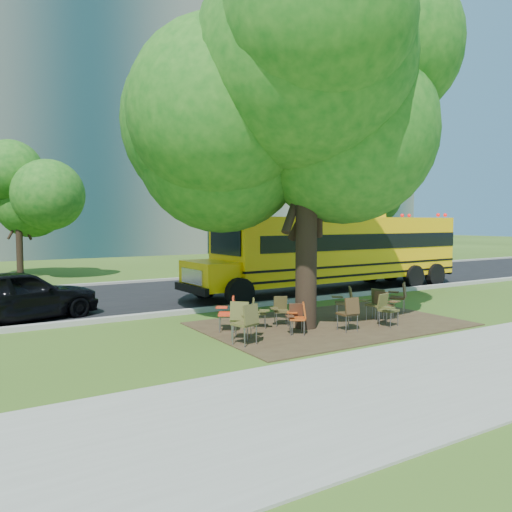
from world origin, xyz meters
TOP-DOWN VIEW (x-y plane):
  - ground at (0.00, 0.00)m, footprint 160.00×160.00m
  - sidewalk at (0.00, -5.00)m, footprint 60.00×4.00m
  - dirt_patch at (1.00, -0.50)m, footprint 7.00×4.50m
  - asphalt_road at (0.00, 7.00)m, footprint 80.00×8.00m
  - kerb_near at (0.00, 3.00)m, footprint 80.00×0.25m
  - kerb_far at (0.00, 11.10)m, footprint 80.00×0.25m
  - building_right at (24.00, 38.00)m, footprint 30.00×16.00m
  - bg_tree_2 at (-5.00, 16.00)m, footprint 4.80×4.80m
  - bg_tree_3 at (8.00, 14.00)m, footprint 5.60×5.60m
  - bg_tree_4 at (16.00, 13.00)m, footprint 5.00×5.00m
  - main_tree at (0.07, -0.57)m, footprint 7.20×7.20m
  - school_bus at (5.58, 4.45)m, footprint 12.26×3.18m
  - chair_0 at (-2.15, -1.34)m, footprint 0.66×0.71m
  - chair_1 at (-2.02, -0.87)m, footprint 0.82×0.65m
  - chair_2 at (-0.52, -1.10)m, footprint 0.55×0.70m
  - chair_3 at (-0.55, -0.99)m, footprint 0.62×0.49m
  - chair_4 at (0.77, -1.48)m, footprint 0.61×0.53m
  - chair_5 at (2.01, -1.54)m, footprint 0.60×0.61m
  - chair_6 at (2.37, -0.77)m, footprint 0.68×0.62m
  - chair_7 at (2.52, -0.95)m, footprint 0.64×0.59m
  - chair_8 at (-1.84, 0.11)m, footprint 0.61×0.77m
  - chair_9 at (-0.32, 0.05)m, footprint 0.65×0.51m
  - chair_10 at (-1.04, 0.06)m, footprint 0.53×0.67m
  - chair_11 at (1.71, -0.27)m, footprint 0.65×0.83m
  - chair_12 at (2.80, -0.74)m, footprint 0.51×0.53m
  - chair_13 at (3.79, -0.36)m, footprint 0.64×0.81m
  - black_car at (-6.33, 4.23)m, footprint 4.78×3.07m

SIDE VIEW (x-z plane):
  - ground at x=0.00m, z-range 0.00..0.00m
  - dirt_patch at x=1.00m, z-range 0.00..0.03m
  - sidewalk at x=0.00m, z-range 0.00..0.04m
  - asphalt_road at x=0.00m, z-range 0.00..0.04m
  - kerb_near at x=0.00m, z-range 0.00..0.14m
  - kerb_far at x=0.00m, z-range 0.00..0.14m
  - chair_3 at x=-0.55m, z-range 0.09..0.86m
  - chair_9 at x=-0.32m, z-range 0.09..0.89m
  - chair_12 at x=2.80m, z-range 0.09..0.90m
  - chair_10 at x=-1.04m, z-range 0.09..0.90m
  - chair_2 at x=-0.52m, z-range 0.10..0.91m
  - chair_7 at x=2.52m, z-range 0.10..0.96m
  - chair_5 at x=2.01m, z-range 0.10..0.99m
  - chair_6 at x=2.37m, z-range 0.11..1.01m
  - chair_4 at x=0.77m, z-range 0.11..1.01m
  - chair_8 at x=-1.84m, z-range 0.11..1.02m
  - chair_1 at x=-2.02m, z-range 0.11..1.07m
  - chair_13 at x=3.79m, z-range 0.11..1.07m
  - chair_11 at x=1.71m, z-range 0.11..1.08m
  - chair_0 at x=-2.15m, z-range 0.11..1.08m
  - black_car at x=-6.33m, z-range 0.00..1.51m
  - school_bus at x=5.58m, z-range 0.23..3.21m
  - bg_tree_2 at x=-5.00m, z-range 0.90..7.52m
  - bg_tree_4 at x=16.00m, z-range 0.92..7.77m
  - bg_tree_3 at x=8.00m, z-range 1.11..8.95m
  - main_tree at x=0.07m, z-range 1.00..10.23m
  - building_right at x=24.00m, z-range 0.00..25.00m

